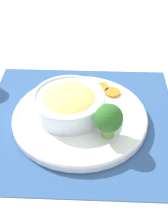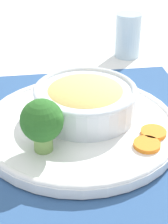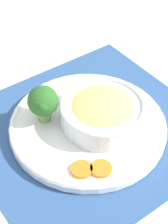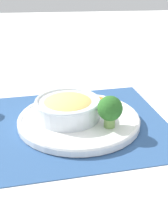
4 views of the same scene
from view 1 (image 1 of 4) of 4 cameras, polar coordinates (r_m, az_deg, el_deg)
The scene contains 7 objects.
ground_plane at distance 0.77m, azimuth -0.73°, elevation -1.73°, with size 4.00×4.00×0.00m, color white.
placemat at distance 0.77m, azimuth -0.74°, elevation -1.62°, with size 0.50×0.52×0.00m.
plate at distance 0.76m, azimuth -0.74°, elevation -0.88°, with size 0.33×0.33×0.02m.
bowl at distance 0.75m, azimuth -2.78°, elevation 1.83°, with size 0.18×0.18×0.06m.
broccoli_floret at distance 0.68m, azimuth 4.56°, elevation -1.20°, with size 0.06×0.06×0.08m.
carrot_slice_near at distance 0.83m, azimuth 5.22°, elevation 3.60°, with size 0.04×0.04×0.01m.
carrot_slice_middle at distance 0.84m, azimuth 3.13°, elevation 4.47°, with size 0.04×0.04×0.01m.
Camera 1 is at (0.56, 0.10, 0.52)m, focal length 50.00 mm.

